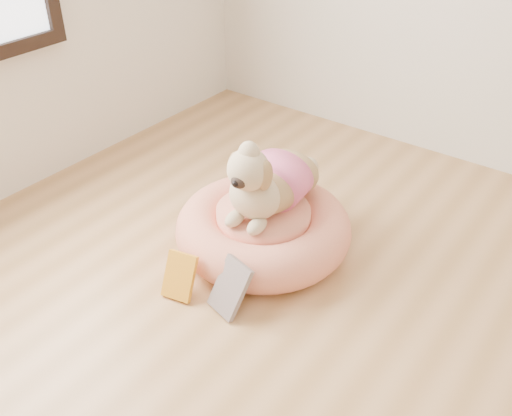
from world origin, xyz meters
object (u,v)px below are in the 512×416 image
Objects in this scene: dog at (268,168)px; book_white at (230,288)px; pet_bed at (263,229)px; book_yellow at (180,276)px.

dog is 2.41× the size of book_white.
pet_bed is 1.46× the size of dog.
dog is at bearing 66.88° from book_yellow.
dog is 0.53m from book_yellow.
book_white is (0.20, 0.05, 0.01)m from book_yellow.
dog is at bearing 120.83° from book_white.
book_white is at bearing 2.44° from book_yellow.
book_white is at bearing -71.82° from pet_bed.
book_yellow is (-0.08, -0.44, -0.28)m from dog.
book_yellow is at bearing -100.56° from pet_bed.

